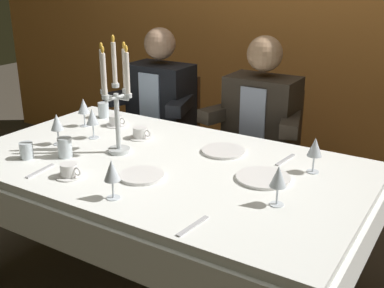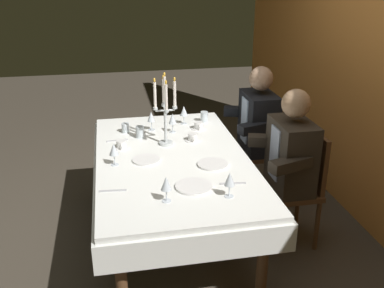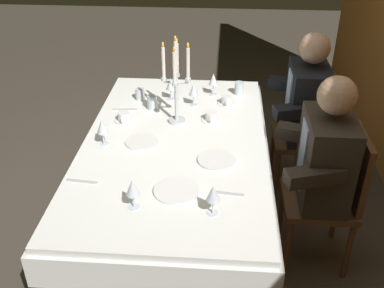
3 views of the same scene
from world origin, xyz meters
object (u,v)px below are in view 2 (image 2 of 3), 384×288
(candelabra, at_px, (165,111))
(wine_glass_5, at_px, (230,180))
(dinner_plate_2, at_px, (213,164))
(wine_glass_0, at_px, (151,117))
(seated_diner_0, at_px, (259,122))
(dinner_plate_1, at_px, (146,160))
(wine_glass_1, at_px, (173,119))
(dinner_plate_0, at_px, (194,186))
(coffee_cup_0, at_px, (198,126))
(dining_table, at_px, (172,171))
(water_tumbler_1, at_px, (126,128))
(wine_glass_2, at_px, (114,150))
(water_tumbler_0, at_px, (204,117))
(wine_glass_4, at_px, (184,111))
(coffee_cup_1, at_px, (121,145))
(water_tumbler_2, at_px, (140,132))
(coffee_cup_2, at_px, (193,137))
(seated_diner_1, at_px, (292,155))
(wine_glass_3, at_px, (166,184))

(candelabra, bearing_deg, wine_glass_5, 16.37)
(dinner_plate_2, distance_m, wine_glass_0, 0.86)
(seated_diner_0, bearing_deg, dinner_plate_1, -58.84)
(candelabra, xyz_separation_m, wine_glass_1, (-0.25, 0.09, -0.16))
(dinner_plate_0, xyz_separation_m, wine_glass_5, (0.16, 0.19, 0.11))
(coffee_cup_0, xyz_separation_m, seated_diner_0, (-0.08, 0.58, -0.03))
(dining_table, relative_size, candelabra, 3.37)
(wine_glass_1, distance_m, water_tumbler_1, 0.40)
(dinner_plate_0, relative_size, wine_glass_5, 1.45)
(wine_glass_2, bearing_deg, dinner_plate_2, 78.94)
(water_tumbler_0, distance_m, water_tumbler_1, 0.72)
(water_tumbler_1, bearing_deg, wine_glass_4, 102.72)
(wine_glass_5, xyz_separation_m, coffee_cup_0, (-1.19, 0.06, -0.09))
(dining_table, distance_m, wine_glass_2, 0.48)
(dinner_plate_0, bearing_deg, wine_glass_4, 173.01)
(coffee_cup_0, bearing_deg, coffee_cup_1, -65.76)
(water_tumbler_1, xyz_separation_m, water_tumbler_2, (0.14, 0.11, 0.01))
(water_tumbler_0, height_order, water_tumbler_1, water_tumbler_0)
(dinner_plate_1, relative_size, seated_diner_0, 0.16)
(wine_glass_4, relative_size, seated_diner_0, 0.13)
(wine_glass_4, relative_size, coffee_cup_0, 1.24)
(wine_glass_4, bearing_deg, coffee_cup_2, 0.06)
(wine_glass_4, xyz_separation_m, seated_diner_1, (0.81, 0.68, -0.12))
(water_tumbler_0, bearing_deg, water_tumbler_2, -64.54)
(wine_glass_1, distance_m, wine_glass_3, 1.16)
(wine_glass_1, height_order, water_tumbler_1, wine_glass_1)
(candelabra, relative_size, dinner_plate_1, 2.86)
(wine_glass_3, height_order, water_tumbler_0, wine_glass_3)
(wine_glass_0, bearing_deg, water_tumbler_0, 104.14)
(dinner_plate_0, xyz_separation_m, wine_glass_4, (-1.18, 0.15, 0.11))
(water_tumbler_1, distance_m, coffee_cup_0, 0.62)
(water_tumbler_2, distance_m, coffee_cup_0, 0.52)
(wine_glass_3, distance_m, water_tumbler_2, 1.07)
(wine_glass_2, height_order, coffee_cup_1, wine_glass_2)
(dining_table, distance_m, dinner_plate_2, 0.35)
(wine_glass_1, distance_m, wine_glass_5, 1.17)
(wine_glass_5, distance_m, seated_diner_0, 1.43)
(wine_glass_0, distance_m, coffee_cup_0, 0.41)
(dinner_plate_2, distance_m, coffee_cup_1, 0.76)
(wine_glass_0, distance_m, coffee_cup_2, 0.43)
(dinner_plate_2, height_order, wine_glass_2, wine_glass_2)
(coffee_cup_1, bearing_deg, wine_glass_3, 14.68)
(water_tumbler_1, bearing_deg, dining_table, 28.31)
(dinner_plate_0, relative_size, coffee_cup_2, 1.81)
(coffee_cup_2, distance_m, seated_diner_0, 0.76)
(dinner_plate_0, distance_m, coffee_cup_2, 0.79)
(wine_glass_0, bearing_deg, coffee_cup_1, -37.63)
(wine_glass_0, relative_size, wine_glass_3, 1.00)
(dinner_plate_1, height_order, coffee_cup_2, coffee_cup_2)
(wine_glass_3, relative_size, wine_glass_5, 1.00)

